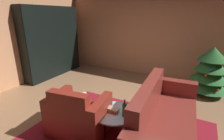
% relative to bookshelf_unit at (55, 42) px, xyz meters
% --- Properties ---
extents(ground_plane, '(7.63, 7.63, 0.00)m').
position_rel_bookshelf_unit_xyz_m(ground_plane, '(2.95, -1.35, -1.08)').
color(ground_plane, '#9A6F4C').
extents(wall_back, '(6.48, 0.06, 2.77)m').
position_rel_bookshelf_unit_xyz_m(wall_back, '(2.95, 1.39, 0.30)').
color(wall_back, tan).
rests_on(wall_back, ground).
extents(wall_left, '(0.06, 5.55, 2.77)m').
position_rel_bookshelf_unit_xyz_m(wall_left, '(-0.26, -1.35, 0.30)').
color(wall_left, tan).
rests_on(wall_left, ground).
extents(area_rug, '(2.92, 2.18, 0.01)m').
position_rel_bookshelf_unit_xyz_m(area_rug, '(3.14, -1.77, -1.08)').
color(area_rug, maroon).
rests_on(area_rug, ground).
extents(bookshelf_unit, '(0.37, 2.04, 2.15)m').
position_rel_bookshelf_unit_xyz_m(bookshelf_unit, '(0.00, 0.00, 0.00)').
color(bookshelf_unit, black).
rests_on(bookshelf_unit, ground).
extents(armchair_red, '(1.02, 0.81, 0.84)m').
position_rel_bookshelf_unit_xyz_m(armchair_red, '(2.51, -2.03, -0.77)').
color(armchair_red, maroon).
rests_on(armchair_red, ground).
extents(couch_red, '(0.92, 2.10, 0.93)m').
position_rel_bookshelf_unit_xyz_m(couch_red, '(3.80, -1.57, -0.77)').
color(couch_red, maroon).
rests_on(couch_red, ground).
extents(coffee_table, '(0.71, 0.71, 0.40)m').
position_rel_bookshelf_unit_xyz_m(coffee_table, '(3.04, -1.78, -0.72)').
color(coffee_table, black).
rests_on(coffee_table, ground).
extents(book_stack_on_table, '(0.23, 0.15, 0.07)m').
position_rel_bookshelf_unit_xyz_m(book_stack_on_table, '(3.02, -1.79, -0.64)').
color(book_stack_on_table, '#B93920').
rests_on(book_stack_on_table, coffee_table).
extents(bottle_on_table, '(0.07, 0.07, 0.28)m').
position_rel_bookshelf_unit_xyz_m(bottle_on_table, '(3.24, -1.81, -0.57)').
color(bottle_on_table, '#215724').
rests_on(bottle_on_table, coffee_table).
extents(decorated_tree, '(0.93, 0.93, 1.19)m').
position_rel_bookshelf_unit_xyz_m(decorated_tree, '(4.42, 0.62, -0.48)').
color(decorated_tree, brown).
rests_on(decorated_tree, ground).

